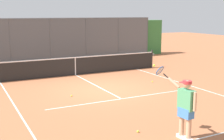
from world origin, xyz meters
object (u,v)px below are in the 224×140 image
tennis_ball_near_baseline (152,81)px  tennis_ball_by_sideline (138,131)px  tennis_player (185,106)px  tennis_ball_near_net (72,96)px

tennis_ball_near_baseline → tennis_ball_by_sideline: bearing=51.9°
tennis_player → tennis_ball_near_net: tennis_player is taller
tennis_ball_near_baseline → tennis_ball_near_net: same height
tennis_player → tennis_ball_by_sideline: tennis_player is taller
tennis_player → tennis_ball_near_net: 5.41m
tennis_ball_near_baseline → tennis_ball_near_net: size_ratio=1.00×
tennis_player → tennis_ball_near_net: bearing=7.4°
tennis_player → tennis_ball_by_sideline: bearing=35.4°
tennis_player → tennis_ball_near_baseline: size_ratio=28.27×
tennis_player → tennis_ball_by_sideline: 1.52m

